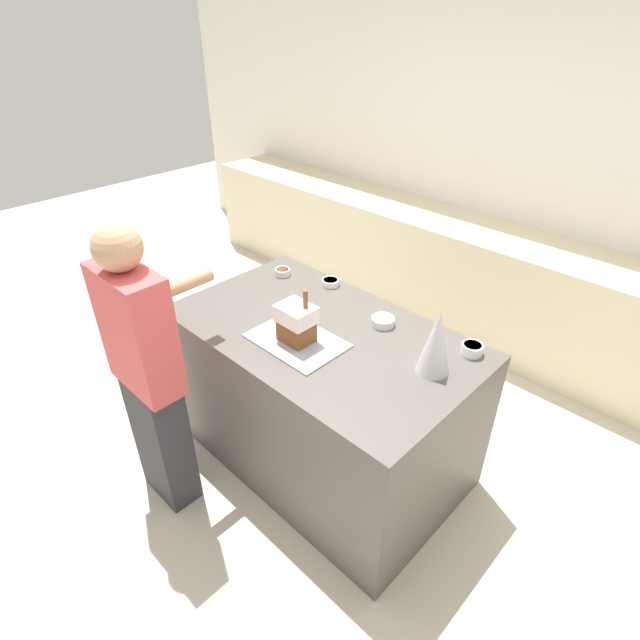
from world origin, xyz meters
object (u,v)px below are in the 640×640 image
object	(u,v)px
candy_bowl_front_corner	(283,272)
person	(148,374)
gingerbread_house	(296,322)
candy_bowl_beside_tree	(330,282)
candy_bowl_far_left	(383,321)
baking_tray	(297,340)
decorative_tree	(436,342)
candy_bowl_center_rear	(472,349)

from	to	relation	value
candy_bowl_front_corner	person	xyz separation A→B (m)	(0.19, -1.05, -0.10)
gingerbread_house	candy_bowl_beside_tree	bearing A→B (deg)	117.31
gingerbread_house	candy_bowl_far_left	size ratio (longest dim) A/B	2.36
baking_tray	candy_bowl_front_corner	distance (m)	0.73
gingerbread_house	person	xyz separation A→B (m)	(-0.40, -0.62, -0.19)
candy_bowl_far_left	gingerbread_house	bearing A→B (deg)	-117.01
baking_tray	person	xyz separation A→B (m)	(-0.40, -0.62, -0.08)
candy_bowl_front_corner	decorative_tree	bearing A→B (deg)	-7.74
person	candy_bowl_center_rear	bearing A→B (deg)	46.33
candy_bowl_center_rear	candy_bowl_front_corner	bearing A→B (deg)	-176.35
baking_tray	candy_bowl_front_corner	world-z (taller)	candy_bowl_front_corner
baking_tray	gingerbread_house	world-z (taller)	gingerbread_house
baking_tray	decorative_tree	xyz separation A→B (m)	(0.62, 0.27, 0.16)
candy_bowl_beside_tree	candy_bowl_front_corner	distance (m)	0.32
gingerbread_house	candy_bowl_front_corner	world-z (taller)	gingerbread_house
baking_tray	candy_bowl_beside_tree	size ratio (longest dim) A/B	4.50
gingerbread_house	candy_bowl_center_rear	bearing A→B (deg)	37.15
baking_tray	candy_bowl_front_corner	size ratio (longest dim) A/B	4.98
candy_bowl_far_left	candy_bowl_front_corner	size ratio (longest dim) A/B	1.30
candy_bowl_far_left	candy_bowl_center_rear	xyz separation A→B (m)	(0.47, 0.10, 0.01)
candy_bowl_beside_tree	candy_bowl_far_left	size ratio (longest dim) A/B	0.85
candy_bowl_center_rear	candy_bowl_beside_tree	bearing A→B (deg)	178.22
candy_bowl_center_rear	person	world-z (taller)	person
decorative_tree	candy_bowl_beside_tree	world-z (taller)	decorative_tree
candy_bowl_far_left	candy_bowl_center_rear	distance (m)	0.48
gingerbread_house	person	world-z (taller)	person
candy_bowl_beside_tree	person	bearing A→B (deg)	-95.75
decorative_tree	candy_bowl_front_corner	xyz separation A→B (m)	(-1.21, 0.16, -0.14)
gingerbread_house	candy_bowl_front_corner	xyz separation A→B (m)	(-0.59, 0.44, -0.09)
decorative_tree	person	bearing A→B (deg)	-138.92
gingerbread_house	person	size ratio (longest dim) A/B	0.18
candy_bowl_far_left	candy_bowl_center_rear	size ratio (longest dim) A/B	1.18
candy_bowl_front_corner	person	bearing A→B (deg)	-79.90
candy_bowl_beside_tree	decorative_tree	bearing A→B (deg)	-16.94
candy_bowl_center_rear	person	size ratio (longest dim) A/B	0.07
candy_bowl_beside_tree	candy_bowl_center_rear	world-z (taller)	candy_bowl_center_rear
baking_tray	decorative_tree	size ratio (longest dim) A/B	1.46
baking_tray	person	bearing A→B (deg)	-122.92
candy_bowl_far_left	candy_bowl_beside_tree	bearing A→B (deg)	165.73
decorative_tree	candy_bowl_center_rear	bearing A→B (deg)	75.70
decorative_tree	candy_bowl_far_left	distance (m)	0.45
baking_tray	decorative_tree	bearing A→B (deg)	23.70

